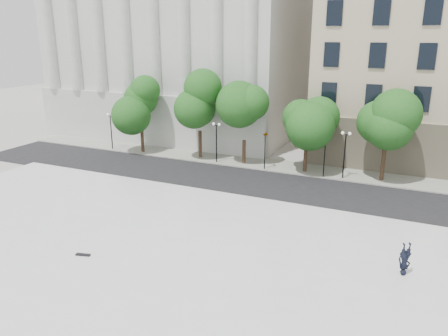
% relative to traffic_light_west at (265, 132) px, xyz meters
% --- Properties ---
extents(ground, '(160.00, 160.00, 0.00)m').
position_rel_traffic_light_west_xyz_m(ground, '(0.94, -22.30, -3.71)').
color(ground, beige).
rests_on(ground, ground).
extents(plaza, '(44.00, 22.00, 0.45)m').
position_rel_traffic_light_west_xyz_m(plaza, '(0.94, -19.30, -3.48)').
color(plaza, white).
rests_on(plaza, ground).
extents(street, '(60.00, 8.00, 0.02)m').
position_rel_traffic_light_west_xyz_m(street, '(0.94, -4.30, -3.70)').
color(street, black).
rests_on(street, ground).
extents(far_sidewalk, '(60.00, 4.00, 0.12)m').
position_rel_traffic_light_west_xyz_m(far_sidewalk, '(0.94, 1.70, -3.65)').
color(far_sidewalk, '#A19F94').
rests_on(far_sidewalk, ground).
extents(building_west, '(31.50, 27.65, 25.60)m').
position_rel_traffic_light_west_xyz_m(building_west, '(-16.06, 16.27, 9.18)').
color(building_west, silver).
rests_on(building_west, ground).
extents(traffic_light_west, '(0.40, 1.76, 4.21)m').
position_rel_traffic_light_west_xyz_m(traffic_light_west, '(0.00, 0.00, 0.00)').
color(traffic_light_west, black).
rests_on(traffic_light_west, ground).
extents(traffic_light_east, '(0.72, 1.66, 4.15)m').
position_rel_traffic_light_west_xyz_m(traffic_light_east, '(5.64, 0.00, -0.06)').
color(traffic_light_east, black).
rests_on(traffic_light_east, ground).
extents(person_lying, '(1.44, 1.91, 0.49)m').
position_rel_traffic_light_west_xyz_m(person_lying, '(13.18, -15.75, -3.01)').
color(person_lying, black).
rests_on(person_lying, plaza).
extents(skateboard, '(0.87, 0.43, 0.09)m').
position_rel_traffic_light_west_xyz_m(skateboard, '(-3.52, -21.06, -3.21)').
color(skateboard, black).
rests_on(skateboard, plaza).
extents(street_trees, '(40.96, 5.13, 7.92)m').
position_rel_traffic_light_west_xyz_m(street_trees, '(4.77, 1.16, 1.57)').
color(street_trees, '#382619').
rests_on(street_trees, ground).
extents(lamp_posts, '(37.13, 0.28, 4.36)m').
position_rel_traffic_light_west_xyz_m(lamp_posts, '(0.65, 0.30, -0.78)').
color(lamp_posts, black).
rests_on(lamp_posts, ground).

